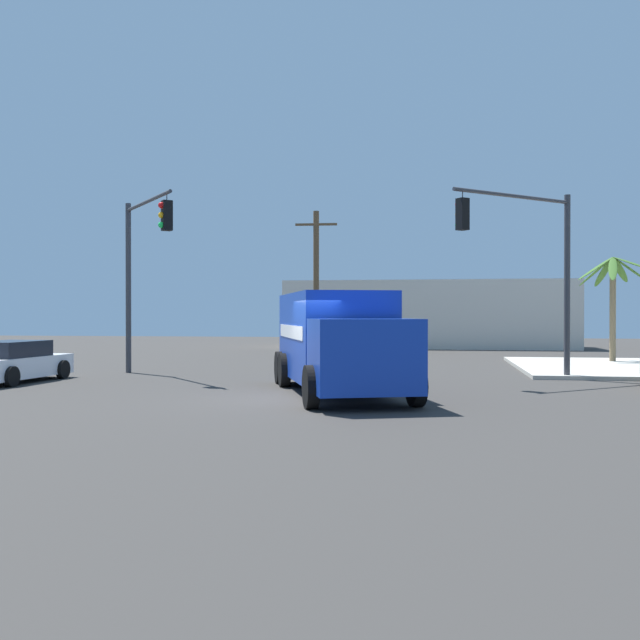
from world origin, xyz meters
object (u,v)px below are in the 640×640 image
object	(u,v)px
traffic_light_primary	(533,253)
traffic_light_secondary	(140,258)
sedan_white	(12,362)
utility_pole	(316,281)
delivery_truck	(338,340)
palm_tree_far	(613,287)

from	to	relation	value
traffic_light_primary	traffic_light_secondary	distance (m)	13.31
sedan_white	utility_pole	xyz separation A→B (m)	(7.04, 16.44, 3.29)
sedan_white	traffic_light_secondary	bearing A→B (deg)	44.86
delivery_truck	utility_pole	world-z (taller)	utility_pole
traffic_light_secondary	sedan_white	bearing A→B (deg)	-135.14
delivery_truck	sedan_white	size ratio (longest dim) A/B	1.85
traffic_light_secondary	sedan_white	world-z (taller)	traffic_light_secondary
delivery_truck	traffic_light_primary	world-z (taller)	traffic_light_primary
traffic_light_primary	traffic_light_secondary	size ratio (longest dim) A/B	0.96
palm_tree_far	utility_pole	bearing A→B (deg)	161.04
traffic_light_primary	traffic_light_secondary	xyz separation A→B (m)	(-13.31, 0.09, 0.02)
palm_tree_far	utility_pole	xyz separation A→B (m)	(-13.74, 4.72, 0.60)
sedan_white	utility_pole	distance (m)	18.19
traffic_light_secondary	utility_pole	size ratio (longest dim) A/B	0.83
traffic_light_primary	sedan_white	xyz separation A→B (m)	(-16.33, -2.91, -3.49)
palm_tree_far	traffic_light_secondary	bearing A→B (deg)	-153.86
delivery_truck	utility_pole	bearing A→B (deg)	101.37
sedan_white	utility_pole	world-z (taller)	utility_pole
traffic_light_primary	palm_tree_far	world-z (taller)	traffic_light_primary
traffic_light_primary	palm_tree_far	xyz separation A→B (m)	(4.45, 8.81, -0.80)
sedan_white	palm_tree_far	size ratio (longest dim) A/B	0.96
traffic_light_secondary	palm_tree_far	bearing A→B (deg)	26.14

